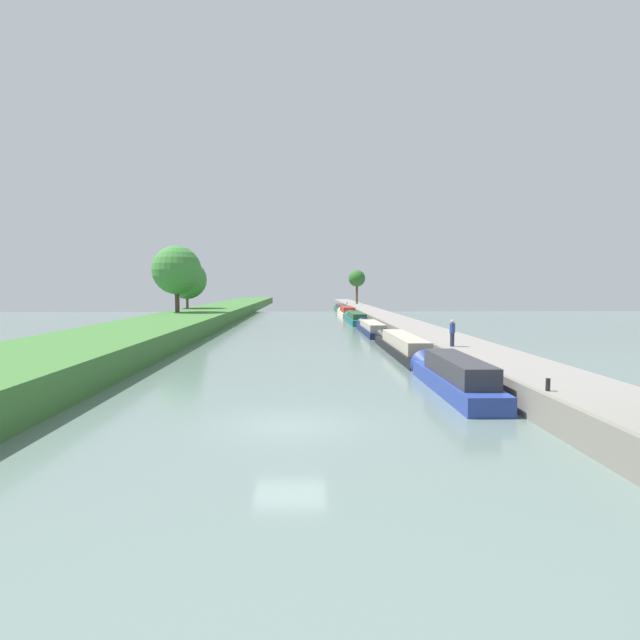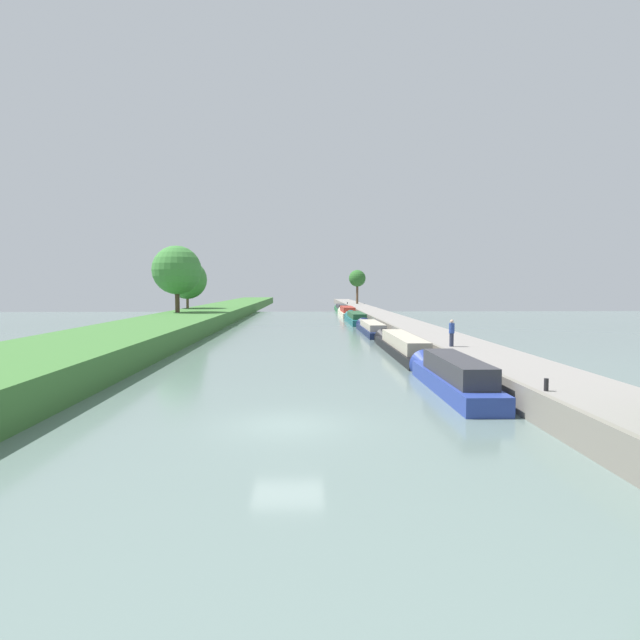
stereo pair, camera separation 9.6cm
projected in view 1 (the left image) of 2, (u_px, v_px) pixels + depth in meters
The scene contains 15 objects.
ground_plane at pixel (290, 425), 17.93m from camera, with size 160.00×160.00×0.00m, color slate.
right_towpath at pixel (597, 407), 18.20m from camera, with size 4.04×260.00×1.13m.
stone_quay at pixel (537, 407), 18.14m from camera, with size 0.25×260.00×1.18m.
narrowboat_blue at pixel (452, 376), 23.94m from camera, with size 1.82×10.58×2.14m.
narrowboat_black at pixel (401, 345), 37.00m from camera, with size 1.85×15.56×2.01m.
narrowboat_navy at pixel (371, 328), 53.25m from camera, with size 1.90×13.63×1.83m.
narrowboat_teal at pixel (355, 318), 68.31m from camera, with size 2.05×14.36×2.02m.
narrowboat_cream at pixel (346, 312), 83.18m from camera, with size 2.19×14.19×2.24m.
narrowboat_green at pixel (341, 308), 98.80m from camera, with size 1.94×15.17×1.98m.
tree_rightbank_midnear at pixel (357, 279), 107.30m from camera, with size 3.51×3.51×7.10m.
tree_leftbank_downstream at pixel (187, 279), 74.19m from camera, with size 5.66×5.66×7.01m.
tree_leftbank_upstream at pixel (177, 270), 62.70m from camera, with size 5.95×5.95×8.16m.
person_walking at pixel (452, 332), 31.60m from camera, with size 0.34×0.34×1.66m.
mooring_bollard_near at pixel (548, 385), 18.22m from camera, with size 0.16×0.16×0.45m.
mooring_bollard_far at pixel (347, 303), 105.92m from camera, with size 0.16×0.16×0.45m.
Camera 1 is at (0.55, -17.67, 4.85)m, focal length 28.84 mm.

